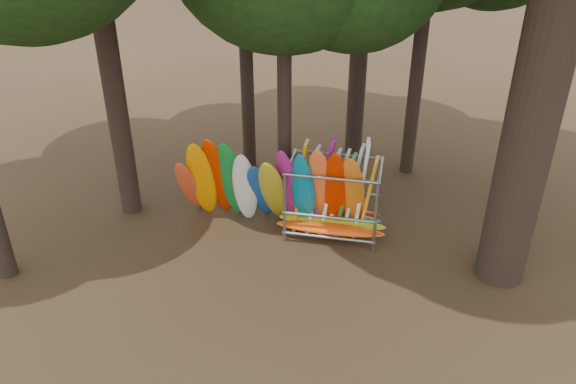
# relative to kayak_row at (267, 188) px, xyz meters

# --- Properties ---
(ground) EXTENTS (120.00, 120.00, 0.00)m
(ground) POSITION_rel_kayak_row_xyz_m (1.30, -1.69, -1.36)
(ground) COLOR #47331E
(ground) RESTS_ON ground
(kayak_row) EXTENTS (5.46, 2.19, 3.10)m
(kayak_row) POSITION_rel_kayak_row_xyz_m (0.00, 0.00, 0.00)
(kayak_row) COLOR #D44721
(kayak_row) RESTS_ON ground
(storage_rack) EXTENTS (3.08, 1.53, 2.86)m
(storage_rack) POSITION_rel_kayak_row_xyz_m (1.86, 0.23, -0.34)
(storage_rack) COLOR gray
(storage_rack) RESTS_ON ground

